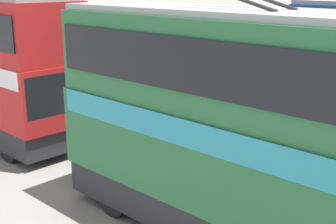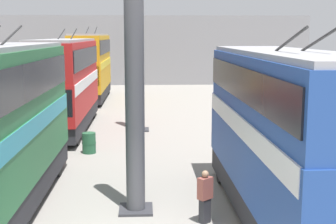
% 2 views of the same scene
% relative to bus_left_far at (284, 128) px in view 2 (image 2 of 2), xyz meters
% --- Properties ---
extents(depot_back_wall, '(0.50, 36.00, 7.34)m').
position_rel_bus_left_far_xyz_m(depot_back_wall, '(37.80, 4.12, 0.88)').
color(depot_back_wall, gray).
rests_on(depot_back_wall, ground_plane).
extents(support_column_near, '(1.02, 1.02, 8.64)m').
position_rel_bus_left_far_xyz_m(support_column_near, '(1.22, 4.12, 1.41)').
color(support_column_near, '#4C4C51').
rests_on(support_column_near, ground_plane).
extents(support_column_far, '(1.02, 1.02, 8.64)m').
position_rel_bus_left_far_xyz_m(support_column_far, '(13.44, 4.12, 1.41)').
color(support_column_far, '#4C4C51').
rests_on(support_column_far, ground_plane).
extents(bus_left_far, '(10.40, 2.54, 5.51)m').
position_rel_bus_left_far_xyz_m(bus_left_far, '(0.00, 0.00, 0.00)').
color(bus_left_far, black).
rests_on(bus_left_far, ground_plane).
extents(bus_right_mid, '(10.49, 2.54, 5.69)m').
position_rel_bus_left_far_xyz_m(bus_right_mid, '(13.84, 8.24, 0.10)').
color(bus_right_mid, black).
rests_on(bus_right_mid, ground_plane).
extents(bus_right_far, '(9.98, 2.54, 6.01)m').
position_rel_bus_left_far_xyz_m(bus_right_far, '(26.30, 8.24, 0.27)').
color(bus_right_far, black).
rests_on(bus_right_far, ground_plane).
extents(person_by_left_row, '(0.45, 0.48, 1.55)m').
position_rel_bus_left_far_xyz_m(person_by_left_row, '(0.19, 2.14, -1.98)').
color(person_by_left_row, '#2D2D33').
rests_on(person_by_left_row, ground_plane).
extents(oil_drum, '(0.64, 0.64, 0.94)m').
position_rel_bus_left_far_xyz_m(oil_drum, '(8.41, 6.37, -2.32)').
color(oil_drum, '#235638').
rests_on(oil_drum, ground_plane).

